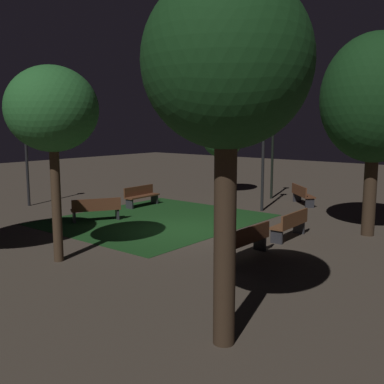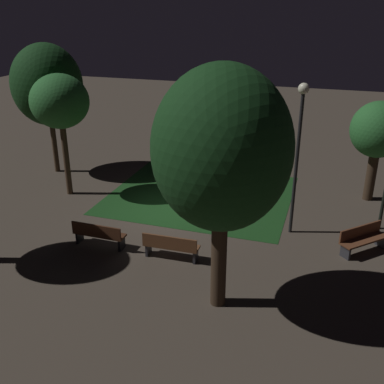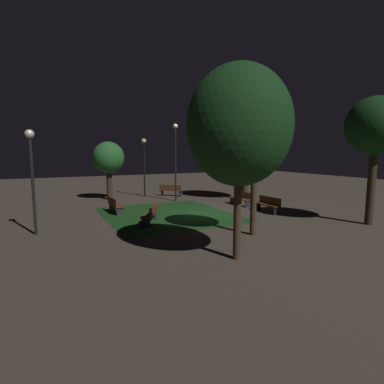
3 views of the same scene
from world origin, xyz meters
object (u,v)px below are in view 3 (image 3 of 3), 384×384
bench_back_row (115,205)px  tree_near_wall (255,138)px  tree_back_right (108,158)px  bench_path_side (241,198)px  tree_tall_center (376,128)px  bench_lawn_edge (268,204)px  tree_left_canopy (239,126)px  lamp_post_path_center (175,150)px  bench_front_left (171,190)px  bench_by_lamp (151,214)px  lamp_post_plaza_east (31,164)px  tree_right_canopy (246,138)px  lamp_post_plaza_west (144,157)px

bench_back_row → tree_near_wall: size_ratio=0.36×
bench_back_row → tree_back_right: bearing=-8.5°
bench_path_side → tree_tall_center: size_ratio=0.31×
bench_lawn_edge → tree_tall_center: bearing=-152.1°
tree_left_canopy → lamp_post_path_center: tree_left_canopy is taller
tree_tall_center → tree_back_right: size_ratio=1.43×
bench_front_left → tree_tall_center: tree_tall_center is taller
bench_by_lamp → tree_left_canopy: tree_left_canopy is taller
tree_left_canopy → bench_front_left: bearing=-14.2°
bench_back_row → lamp_post_plaza_east: lamp_post_plaza_east is taller
bench_front_left → tree_left_canopy: (-13.97, 3.54, 3.68)m
bench_lawn_edge → bench_front_left: (8.41, 2.41, 0.00)m
bench_path_side → lamp_post_path_center: size_ratio=0.34×
bench_back_row → tree_right_canopy: tree_right_canopy is taller
lamp_post_plaza_east → tree_back_right: bearing=-29.6°
tree_left_canopy → bench_back_row: bearing=11.3°
bench_back_row → bench_front_left: (4.79, -5.38, 0.00)m
bench_back_row → tree_right_canopy: bearing=-84.2°
bench_front_left → lamp_post_plaza_east: (-7.89, 9.29, 2.45)m
tree_near_wall → tree_back_right: 12.70m
bench_by_lamp → lamp_post_plaza_east: 5.48m
bench_lawn_edge → lamp_post_plaza_west: bearing=25.5°
bench_path_side → bench_back_row: bearing=82.4°
bench_by_lamp → tree_near_wall: bearing=-140.6°
bench_path_side → tree_back_right: tree_back_right is taller
bench_by_lamp → bench_back_row: (3.30, 0.99, 0.00)m
bench_by_lamp → tree_back_right: bearing=1.5°
lamp_post_path_center → tree_tall_center: bearing=-152.6°
bench_path_side → tree_right_canopy: 4.73m
bench_front_left → tree_left_canopy: size_ratio=0.27×
tree_near_wall → tree_left_canopy: (-2.10, 2.25, 0.21)m
bench_by_lamp → lamp_post_plaza_east: bearing=87.7°
lamp_post_plaza_east → tree_right_canopy: bearing=-73.1°
bench_back_row → bench_front_left: size_ratio=1.12×
bench_back_row → tree_back_right: tree_back_right is taller
tree_back_right → lamp_post_plaza_east: (-8.24, 4.68, -0.00)m
lamp_post_plaza_east → lamp_post_path_center: size_ratio=0.81×
tree_near_wall → tree_right_canopy: (8.06, -5.45, 0.43)m
bench_back_row → tree_near_wall: tree_near_wall is taller
bench_back_row → lamp_post_path_center: size_ratio=0.34×
bench_back_row → lamp_post_plaza_west: 6.93m
bench_lawn_edge → bench_by_lamp: same height
bench_by_lamp → lamp_post_plaza_east: lamp_post_plaza_east is taller
bench_path_side → bench_back_row: size_ratio=1.00×
tree_back_right → bench_by_lamp: bearing=-178.5°
tree_near_wall → tree_right_canopy: size_ratio=0.79×
bench_path_side → bench_by_lamp: (-2.26, 6.81, 0.00)m
bench_lawn_edge → tree_back_right: size_ratio=0.44×
tree_right_canopy → tree_left_canopy: tree_right_canopy is taller
tree_left_canopy → lamp_post_plaza_east: 8.46m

